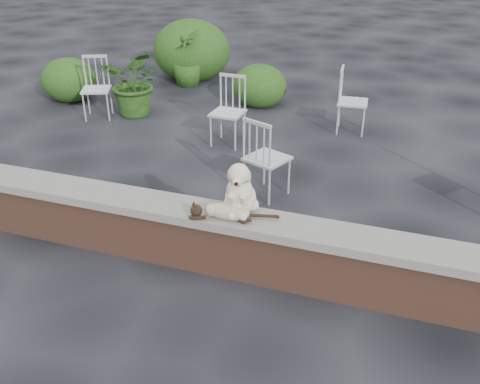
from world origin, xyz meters
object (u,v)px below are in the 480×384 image
(chair_e, at_px, (353,101))
(cat, at_px, (226,211))
(chair_c, at_px, (267,157))
(dog, at_px, (241,185))
(chair_b, at_px, (228,112))
(potted_plant_b, at_px, (187,58))
(chair_a, at_px, (96,88))
(potted_plant_a, at_px, (135,82))

(chair_e, bearing_deg, cat, 167.71)
(cat, distance_m, chair_c, 1.59)
(dog, xyz_separation_m, chair_b, (-1.12, 2.70, -0.37))
(chair_b, relative_size, chair_e, 1.00)
(chair_b, height_order, potted_plant_b, potted_plant_b)
(chair_a, relative_size, chair_c, 1.00)
(potted_plant_a, bearing_deg, chair_a, -148.74)
(chair_c, bearing_deg, potted_plant_b, -32.73)
(chair_c, relative_size, potted_plant_b, 0.92)
(dog, xyz_separation_m, potted_plant_b, (-2.81, 5.14, -0.32))
(chair_a, bearing_deg, potted_plant_b, 50.11)
(cat, bearing_deg, chair_b, 99.21)
(cat, bearing_deg, chair_c, 82.82)
(cat, bearing_deg, chair_e, 71.76)
(cat, xyz_separation_m, chair_e, (0.51, 3.89, -0.19))
(potted_plant_a, height_order, potted_plant_b, potted_plant_a)
(cat, relative_size, chair_c, 0.95)
(chair_c, relative_size, chair_e, 1.00)
(chair_c, distance_m, chair_e, 2.39)
(cat, height_order, potted_plant_b, potted_plant_b)
(chair_b, height_order, chair_e, same)
(cat, xyz_separation_m, potted_plant_a, (-2.83, 3.52, -0.12))
(chair_c, xyz_separation_m, potted_plant_a, (-2.73, 1.94, 0.07))
(dog, height_order, potted_plant_b, dog)
(potted_plant_a, distance_m, potted_plant_b, 1.77)
(chair_c, distance_m, potted_plant_b, 4.55)
(potted_plant_a, relative_size, potted_plant_b, 1.05)
(cat, height_order, chair_a, chair_a)
(chair_e, bearing_deg, chair_c, 160.41)
(potted_plant_b, bearing_deg, chair_e, -23.38)
(chair_a, height_order, chair_e, same)
(chair_c, bearing_deg, cat, 115.54)
(dog, relative_size, potted_plant_a, 0.48)
(chair_e, height_order, potted_plant_a, potted_plant_a)
(chair_a, bearing_deg, potted_plant_a, 7.83)
(chair_a, distance_m, potted_plant_b, 2.17)
(cat, relative_size, chair_a, 0.95)
(chair_a, distance_m, chair_c, 3.63)
(cat, relative_size, potted_plant_b, 0.87)
(dog, distance_m, potted_plant_b, 5.86)
(chair_b, bearing_deg, chair_a, 173.32)
(potted_plant_b, bearing_deg, chair_b, -55.21)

